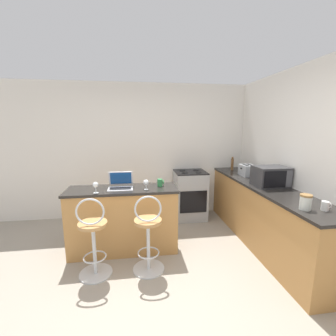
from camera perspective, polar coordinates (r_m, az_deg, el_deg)
ground_plane at (r=2.82m, az=-3.53°, el=-29.16°), size 20.00×20.00×0.00m
wall_back at (r=4.48m, az=-6.04°, el=4.20°), size 12.00×0.06×2.60m
wall_right at (r=3.12m, az=36.93°, el=-0.82°), size 0.06×12.00×2.60m
breakfast_bar at (r=3.39m, az=-11.20°, el=-12.71°), size 1.54×0.51×0.94m
counter_right at (r=3.82m, az=22.70°, el=-10.62°), size 0.58×2.79×0.94m
bar_stool_near at (r=2.95m, az=-18.42°, el=-16.79°), size 0.40×0.40×1.01m
bar_stool_far at (r=2.90m, az=-5.05°, el=-16.72°), size 0.40×0.40×1.01m
laptop at (r=3.25m, az=-11.92°, el=-3.98°), size 0.34×0.29×0.23m
microwave at (r=3.57m, az=24.63°, el=-1.98°), size 0.46×0.35×0.29m
toaster at (r=4.17m, az=19.49°, el=-0.55°), size 0.23×0.28×0.20m
stove_range at (r=4.45m, az=5.60°, el=-6.80°), size 0.59×0.57×0.95m
wine_glass_tall at (r=3.07m, az=-17.93°, el=-4.18°), size 0.07×0.07×0.15m
storage_jar at (r=2.78m, az=31.57°, el=-7.37°), size 0.12×0.12×0.16m
mug_green at (r=3.27m, az=-2.01°, el=-3.73°), size 0.09×0.08×0.10m
mug_white at (r=2.88m, az=35.09°, el=-7.87°), size 0.09×0.07×0.10m
pepper_mill at (r=4.60m, az=16.00°, el=1.04°), size 0.05×0.05×0.26m
wine_glass_short at (r=3.10m, az=-5.59°, el=-3.71°), size 0.07×0.07×0.14m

